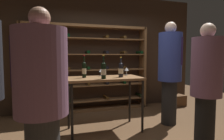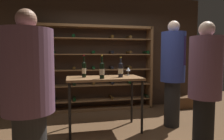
{
  "view_description": "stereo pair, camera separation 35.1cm",
  "coord_description": "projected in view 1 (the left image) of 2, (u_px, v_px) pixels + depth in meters",
  "views": [
    {
      "loc": [
        -1.23,
        -3.06,
        1.37
      ],
      "look_at": [
        -0.15,
        0.28,
        1.1
      ],
      "focal_mm": 31.01,
      "sensor_mm": 36.0,
      "label": 1
    },
    {
      "loc": [
        -0.89,
        -3.15,
        1.37
      ],
      "look_at": [
        -0.15,
        0.28,
        1.1
      ],
      "focal_mm": 31.01,
      "sensor_mm": 36.0,
      "label": 2
    }
  ],
  "objects": [
    {
      "name": "wine_crate",
      "position": [
        175.0,
        100.0,
        5.26
      ],
      "size": [
        0.49,
        0.35,
        0.29
      ],
      "primitive_type": "cube",
      "rotation": [
        0.0,
        0.0,
        0.02
      ],
      "color": "brown",
      "rests_on": "ground"
    },
    {
      "name": "ground_plane",
      "position": [
        125.0,
        134.0,
        3.38
      ],
      "size": [
        9.65,
        9.65,
        0.0
      ],
      "primitive_type": "plane",
      "color": "brown"
    },
    {
      "name": "wine_bottle_green_slim",
      "position": [
        104.0,
        70.0,
        3.23
      ],
      "size": [
        0.08,
        0.08,
        0.4
      ],
      "color": "black",
      "rests_on": "tasting_table"
    },
    {
      "name": "wine_glass_stemmed_center",
      "position": [
        127.0,
        69.0,
        3.83
      ],
      "size": [
        0.09,
        0.09,
        0.16
      ],
      "color": "silver",
      "rests_on": "tasting_table"
    },
    {
      "name": "back_wall",
      "position": [
        99.0,
        52.0,
        5.0
      ],
      "size": [
        5.32,
        0.1,
        2.91
      ],
      "primitive_type": "cube",
      "color": "#3D2B1E",
      "rests_on": "ground"
    },
    {
      "name": "person_guest_blue_shirt",
      "position": [
        170.0,
        68.0,
        3.8
      ],
      "size": [
        0.45,
        0.45,
        2.02
      ],
      "rotation": [
        0.0,
        0.0,
        -0.49
      ],
      "color": "black",
      "rests_on": "ground"
    },
    {
      "name": "tasting_table",
      "position": [
        105.0,
        83.0,
        3.47
      ],
      "size": [
        1.33,
        0.68,
        0.98
      ],
      "color": "brown",
      "rests_on": "ground"
    },
    {
      "name": "wine_glass_stemmed_right",
      "position": [
        101.0,
        71.0,
        3.7
      ],
      "size": [
        0.09,
        0.09,
        0.13
      ],
      "color": "silver",
      "rests_on": "tasting_table"
    },
    {
      "name": "wine_bottle_red_label",
      "position": [
        121.0,
        70.0,
        3.48
      ],
      "size": [
        0.09,
        0.09,
        0.37
      ],
      "color": "black",
      "rests_on": "tasting_table"
    },
    {
      "name": "wine_bottle_amber_reserve",
      "position": [
        84.0,
        69.0,
        3.39
      ],
      "size": [
        0.07,
        0.07,
        0.4
      ],
      "color": "black",
      "rests_on": "tasting_table"
    },
    {
      "name": "person_bystander_red_print",
      "position": [
        206.0,
        81.0,
        2.77
      ],
      "size": [
        0.43,
        0.43,
        1.82
      ],
      "rotation": [
        0.0,
        0.0,
        2.38
      ],
      "color": "black",
      "rests_on": "ground"
    },
    {
      "name": "person_guest_khaki",
      "position": [
        42.0,
        93.0,
        1.89
      ],
      "size": [
        0.52,
        0.52,
        1.83
      ],
      "rotation": [
        0.0,
        0.0,
        1.6
      ],
      "color": "#2C2C2C",
      "rests_on": "ground"
    },
    {
      "name": "wine_rack",
      "position": [
        87.0,
        69.0,
        4.72
      ],
      "size": [
        3.04,
        0.32,
        2.1
      ],
      "color": "brown",
      "rests_on": "ground"
    }
  ]
}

